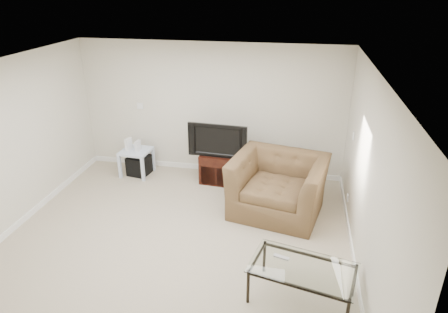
% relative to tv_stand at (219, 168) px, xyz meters
% --- Properties ---
extents(floor, '(5.00, 5.00, 0.00)m').
position_rel_tv_stand_xyz_m(floor, '(-0.25, -2.05, -0.28)').
color(floor, tan).
rests_on(floor, ground).
extents(ceiling, '(5.00, 5.00, 0.00)m').
position_rel_tv_stand_xyz_m(ceiling, '(-0.25, -2.05, 2.22)').
color(ceiling, white).
rests_on(ceiling, ground).
extents(wall_back, '(5.00, 0.02, 2.50)m').
position_rel_tv_stand_xyz_m(wall_back, '(-0.25, 0.45, 0.97)').
color(wall_back, silver).
rests_on(wall_back, ground).
extents(wall_left, '(0.02, 5.00, 2.50)m').
position_rel_tv_stand_xyz_m(wall_left, '(-2.75, -2.05, 0.97)').
color(wall_left, silver).
rests_on(wall_left, ground).
extents(wall_right, '(0.02, 5.00, 2.50)m').
position_rel_tv_stand_xyz_m(wall_right, '(2.25, -2.05, 0.97)').
color(wall_right, silver).
rests_on(wall_right, ground).
extents(plate_back, '(0.12, 0.02, 0.12)m').
position_rel_tv_stand_xyz_m(plate_back, '(-1.65, 0.44, 0.97)').
color(plate_back, white).
rests_on(plate_back, wall_back).
extents(plate_right_switch, '(0.02, 0.09, 0.13)m').
position_rel_tv_stand_xyz_m(plate_right_switch, '(2.24, -0.45, 0.97)').
color(plate_right_switch, white).
rests_on(plate_right_switch, wall_right).
extents(plate_right_outlet, '(0.02, 0.08, 0.12)m').
position_rel_tv_stand_xyz_m(plate_right_outlet, '(2.24, -0.75, 0.02)').
color(plate_right_outlet, white).
rests_on(plate_right_outlet, wall_right).
extents(tv_stand, '(0.70, 0.51, 0.56)m').
position_rel_tv_stand_xyz_m(tv_stand, '(0.00, 0.00, 0.00)').
color(tv_stand, black).
rests_on(tv_stand, floor).
extents(dvd_player, '(0.38, 0.28, 0.05)m').
position_rel_tv_stand_xyz_m(dvd_player, '(-0.00, -0.04, 0.19)').
color(dvd_player, black).
rests_on(dvd_player, tv_stand).
extents(television, '(1.01, 0.26, 0.62)m').
position_rel_tv_stand_xyz_m(television, '(-0.00, -0.03, 0.59)').
color(television, black).
rests_on(television, tv_stand).
extents(side_table, '(0.57, 0.57, 0.51)m').
position_rel_tv_stand_xyz_m(side_table, '(-1.63, 0.00, -0.02)').
color(side_table, silver).
rests_on(side_table, floor).
extents(subwoofer, '(0.43, 0.43, 0.38)m').
position_rel_tv_stand_xyz_m(subwoofer, '(-1.60, 0.02, -0.10)').
color(subwoofer, black).
rests_on(subwoofer, floor).
extents(game_console, '(0.08, 0.18, 0.23)m').
position_rel_tv_stand_xyz_m(game_console, '(-1.76, -0.01, 0.35)').
color(game_console, white).
rests_on(game_console, side_table).
extents(game_case, '(0.07, 0.15, 0.20)m').
position_rel_tv_stand_xyz_m(game_case, '(-1.57, -0.03, 0.33)').
color(game_case, silver).
rests_on(game_case, side_table).
extents(recliner, '(1.59, 1.20, 1.25)m').
position_rel_tv_stand_xyz_m(recliner, '(1.13, -0.85, 0.35)').
color(recliner, '#513B24').
rests_on(recliner, floor).
extents(coffee_table, '(1.32, 0.93, 0.47)m').
position_rel_tv_stand_xyz_m(coffee_table, '(1.55, -2.81, -0.04)').
color(coffee_table, black).
rests_on(coffee_table, floor).
extents(remote, '(0.19, 0.10, 0.02)m').
position_rel_tv_stand_xyz_m(remote, '(1.29, -2.68, 0.20)').
color(remote, '#B2B2B7').
rests_on(remote, coffee_table).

